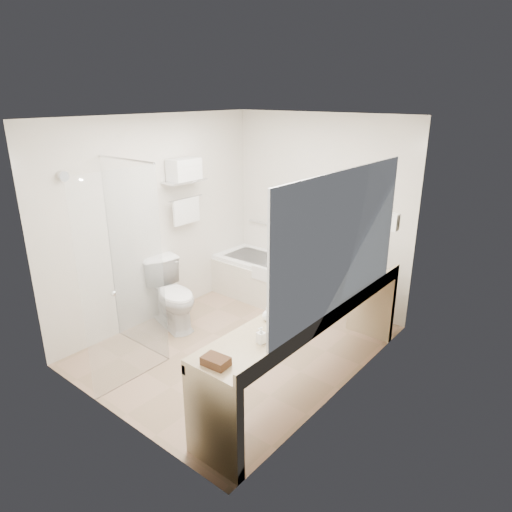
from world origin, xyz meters
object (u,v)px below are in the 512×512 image
Objects in this scene: amenity_basket at (216,361)px; bathtub at (271,280)px; vanity_counter at (310,328)px; toilet at (173,295)px; water_bottle_left at (332,282)px.

bathtub is at bearing 119.73° from amenity_basket.
vanity_counter is 3.31× the size of toilet.
amenity_basket is (-0.03, -1.23, 0.24)m from vanity_counter.
water_bottle_left reaches higher than bathtub.
water_bottle_left is at bearing 91.25° from amenity_basket.
amenity_basket is at bearing -60.27° from bathtub.
toilet is at bearing 179.77° from vanity_counter.
bathtub is 2.09m from vanity_counter.
amenity_basket is at bearing -106.73° from toilet.
vanity_counter reaches higher than toilet.
water_bottle_left reaches higher than amenity_basket.
amenity_basket is (1.50, -2.62, 0.61)m from bathtub.
amenity_basket is at bearing -91.21° from vanity_counter.
vanity_counter reaches higher than amenity_basket.
vanity_counter is 13.79× the size of water_bottle_left.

